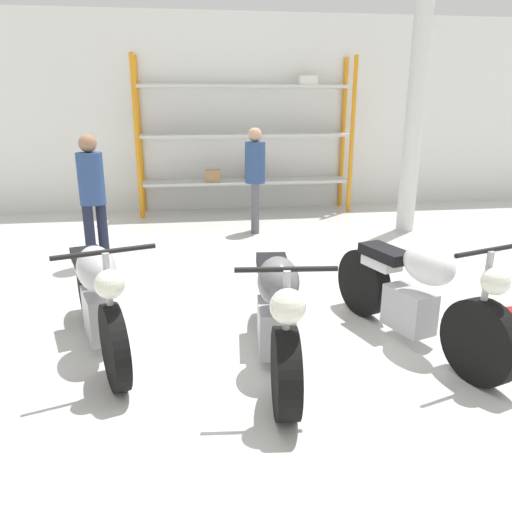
# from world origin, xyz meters

# --- Properties ---
(ground_plane) EXTENTS (30.00, 30.00, 0.00)m
(ground_plane) POSITION_xyz_m (0.00, 0.00, 0.00)
(ground_plane) COLOR silver
(back_wall) EXTENTS (30.00, 0.08, 3.60)m
(back_wall) POSITION_xyz_m (0.00, 5.89, 1.80)
(back_wall) COLOR white
(back_wall) RESTS_ON ground_plane
(shelving_rack) EXTENTS (4.00, 0.63, 2.83)m
(shelving_rack) POSITION_xyz_m (0.56, 5.53, 1.42)
(shelving_rack) COLOR orange
(shelving_rack) RESTS_ON ground_plane
(support_pillar) EXTENTS (0.28, 0.28, 3.60)m
(support_pillar) POSITION_xyz_m (2.96, 3.70, 1.80)
(support_pillar) COLOR silver
(support_pillar) RESTS_ON ground_plane
(motorcycle_silver) EXTENTS (0.91, 1.95, 1.07)m
(motorcycle_silver) POSITION_xyz_m (-1.38, 0.11, 0.49)
(motorcycle_silver) COLOR black
(motorcycle_silver) RESTS_ON ground_plane
(motorcycle_grey) EXTENTS (0.66, 2.09, 1.05)m
(motorcycle_grey) POSITION_xyz_m (0.07, -0.31, 0.46)
(motorcycle_grey) COLOR black
(motorcycle_grey) RESTS_ON ground_plane
(motorcycle_white) EXTENTS (0.88, 2.04, 1.05)m
(motorcycle_white) POSITION_xyz_m (1.32, -0.15, 0.47)
(motorcycle_white) COLOR black
(motorcycle_white) RESTS_ON ground_plane
(person_browsing) EXTENTS (0.44, 0.44, 1.67)m
(person_browsing) POSITION_xyz_m (-1.78, 2.53, 0.98)
(person_browsing) COLOR #1E2338
(person_browsing) RESTS_ON ground_plane
(person_near_rack) EXTENTS (0.36, 0.36, 1.66)m
(person_near_rack) POSITION_xyz_m (0.49, 3.93, 0.98)
(person_near_rack) COLOR #595960
(person_near_rack) RESTS_ON ground_plane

